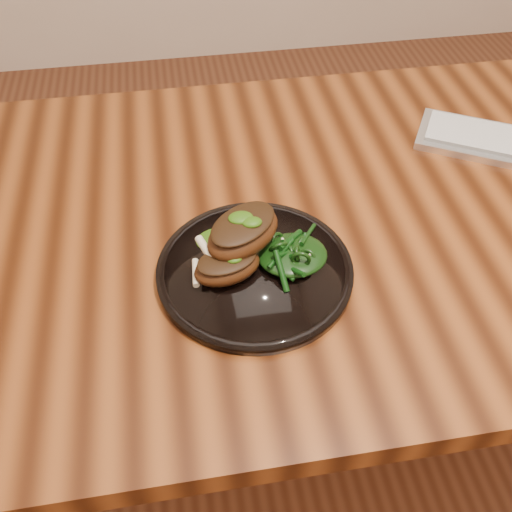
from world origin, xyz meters
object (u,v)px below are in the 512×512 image
at_px(lamb_chop_front, 227,265).
at_px(greens_heap, 293,252).
at_px(plate, 255,270).
at_px(desk, 402,234).

xyz_separation_m(lamb_chop_front, greens_heap, (0.09, 0.01, -0.00)).
distance_m(plate, lamb_chop_front, 0.05).
relative_size(desk, plate, 5.86).
xyz_separation_m(desk, plate, (-0.28, -0.12, 0.09)).
bearing_deg(plate, desk, 24.20).
distance_m(desk, lamb_chop_front, 0.36).
relative_size(desk, greens_heap, 16.35).
bearing_deg(greens_heap, plate, -174.81).
bearing_deg(plate, greens_heap, 5.19).
height_order(desk, lamb_chop_front, lamb_chop_front).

